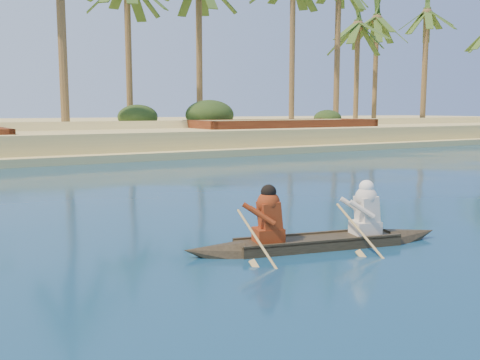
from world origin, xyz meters
TOP-DOWN VIEW (x-y plane):
  - palm_grove at (0.00, 35.00)m, footprint 110.00×14.00m
  - shrub_cluster at (0.00, 31.50)m, footprint 100.00×6.00m
  - canoe at (1.44, 5.40)m, footprint 4.91×1.65m
  - barge_right at (15.50, 27.00)m, footprint 12.61×4.31m

SIDE VIEW (x-z plane):
  - canoe at x=1.44m, z-range -0.41..0.93m
  - barge_right at x=15.50m, z-range -0.31..1.78m
  - shrub_cluster at x=0.00m, z-range 0.00..2.40m
  - palm_grove at x=0.00m, z-range 0.00..16.00m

